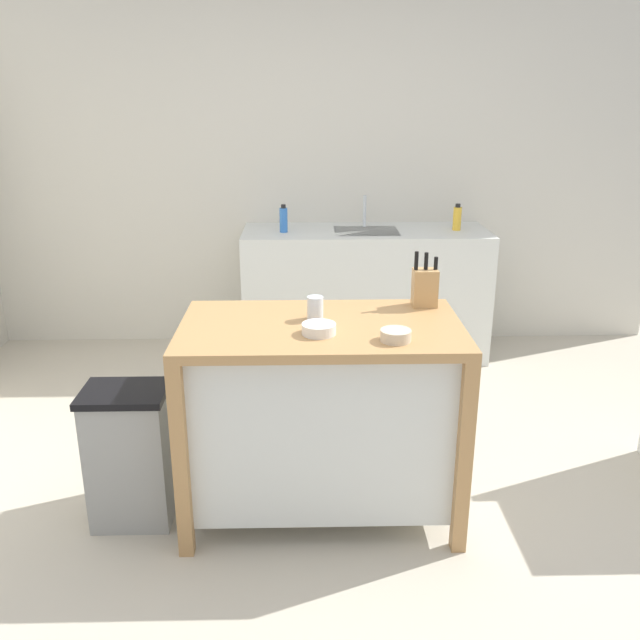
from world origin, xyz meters
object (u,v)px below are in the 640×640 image
Objects in this scene: drinking_cup at (315,308)px; bottle_dish_soap at (457,218)px; knife_block at (425,287)px; trash_bin at (130,455)px; bowl_stoneware_deep at (396,335)px; bottle_spray_cleaner at (284,219)px; sink_faucet at (365,211)px; kitchen_island at (321,409)px; bowl_ceramic_wide at (319,328)px.

bottle_dish_soap is at bearing 61.38° from drinking_cup.
knife_block reaches higher than trash_bin.
bottle_spray_cleaner is at bearing 103.37° from bowl_stoneware_deep.
trash_bin is at bearing -107.89° from bottle_spray_cleaner.
trash_bin is 3.34× the size of bottle_spray_cleaner.
bowl_stoneware_deep is 0.65× the size of bottle_spray_cleaner.
drinking_cup is at bearing -100.85° from sink_faucet.
bowl_stoneware_deep is 2.28m from sink_faucet.
kitchen_island is 6.52× the size of bottle_dish_soap.
bottle_spray_cleaner is (-0.49, 2.08, 0.07)m from bowl_stoneware_deep.
knife_block is 0.61m from bowl_ceramic_wide.
sink_faucet is at bearing 60.75° from trash_bin.
knife_block is 1.75m from bottle_dish_soap.
bowl_ceramic_wide is at bearing -95.99° from kitchen_island.
bowl_stoneware_deep is 1.22× the size of drinking_cup.
bottle_dish_soap is at bearing -13.25° from sink_faucet.
bowl_stoneware_deep is at bearing -112.79° from knife_block.
trash_bin is (-1.31, -0.31, -0.67)m from knife_block.
bottle_spray_cleaner is at bearing 112.66° from knife_block.
kitchen_island is 2.22m from bottle_dish_soap.
trash_bin is at bearing 176.28° from bowl_ceramic_wide.
bowl_ceramic_wide reaches higher than kitchen_island.
knife_block is 1.83m from sink_faucet.
bottle_dish_soap is (0.63, -0.15, -0.03)m from sink_faucet.
sink_faucet reaches higher than bottle_dish_soap.
sink_faucet is (0.36, 2.07, 0.51)m from kitchen_island.
bottle_dish_soap reaches higher than bowl_stoneware_deep.
bottle_dish_soap is (0.99, 1.92, 0.49)m from kitchen_island.
drinking_cup is (-0.01, 0.19, 0.03)m from bowl_ceramic_wide.
bottle_spray_cleaner is (-0.21, 1.88, 0.49)m from kitchen_island.
sink_faucet is 1.21× the size of bottle_dish_soap.
bottle_dish_soap reaches higher than trash_bin.
knife_block reaches higher than drinking_cup.
bottle_dish_soap is (0.51, 1.68, 0.00)m from knife_block.
bottle_spray_cleaner reaches higher than kitchen_island.
kitchen_island is at bearing -152.77° from knife_block.
bowl_ceramic_wide is 2.27m from bottle_dish_soap.
knife_block is at bearing -86.40° from sink_faucet.
trash_bin is at bearing -132.54° from bottle_dish_soap.
bottle_spray_cleaner is (-0.57, -0.19, -0.02)m from sink_faucet.
bottle_dish_soap is (1.01, 1.85, 0.04)m from drinking_cup.
bottle_spray_cleaner reaches higher than drinking_cup.
bottle_spray_cleaner is at bearing 96.31° from kitchen_island.
bowl_ceramic_wide is 0.73× the size of bottle_spray_cleaner.
bowl_ceramic_wide is at bearing -99.66° from sink_faucet.
knife_block is 0.49m from bowl_stoneware_deep.
kitchen_island is 0.55m from bowl_stoneware_deep.
kitchen_island is 5.41× the size of sink_faucet.
bowl_stoneware_deep reaches higher than kitchen_island.
bottle_dish_soap is at bearing 47.46° from trash_bin.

